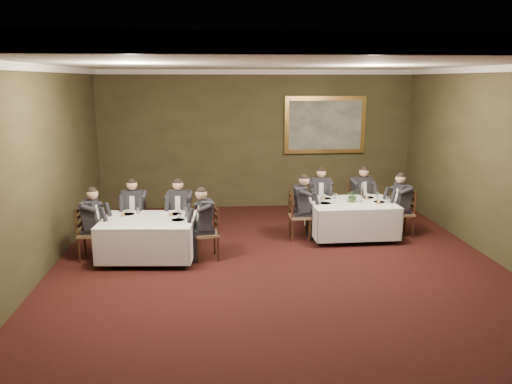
{
  "coord_description": "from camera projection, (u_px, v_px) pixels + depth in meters",
  "views": [
    {
      "loc": [
        -1.1,
        -7.69,
        3.25
      ],
      "look_at": [
        -0.31,
        1.59,
        1.15
      ],
      "focal_mm": 35.0,
      "sensor_mm": 36.0,
      "label": 1
    }
  ],
  "objects": [
    {
      "name": "table_second",
      "position": [
        149.0,
        236.0,
        9.17
      ],
      "size": [
        1.8,
        1.43,
        0.67
      ],
      "rotation": [
        0.0,
        0.0,
        -0.08
      ],
      "color": "#311C0D",
      "rests_on": "ground"
    },
    {
      "name": "left_wall",
      "position": [
        23.0,
        181.0,
        7.57
      ],
      "size": [
        0.1,
        10.0,
        3.5
      ],
      "primitive_type": "cube",
      "color": "#332F19",
      "rests_on": "ground"
    },
    {
      "name": "place_setting_table_second",
      "position": [
        131.0,
        212.0,
        9.47
      ],
      "size": [
        0.33,
        0.31,
        0.14
      ],
      "color": "white",
      "rests_on": "table_second"
    },
    {
      "name": "chair_sec_backright",
      "position": [
        181.0,
        230.0,
        10.06
      ],
      "size": [
        0.51,
        0.5,
        1.0
      ],
      "rotation": [
        0.0,
        0.0,
        2.95
      ],
      "color": "brown",
      "rests_on": "ground"
    },
    {
      "name": "chair_main_backright",
      "position": [
        360.0,
        212.0,
        11.41
      ],
      "size": [
        0.53,
        0.52,
        1.0
      ],
      "rotation": [
        0.0,
        0.0,
        3.41
      ],
      "color": "brown",
      "rests_on": "ground"
    },
    {
      "name": "chair_sec_endleft",
      "position": [
        91.0,
        244.0,
        9.2
      ],
      "size": [
        0.43,
        0.45,
        1.0
      ],
      "rotation": [
        0.0,
        0.0,
        -1.59
      ],
      "color": "brown",
      "rests_on": "ground"
    },
    {
      "name": "chair_main_backleft",
      "position": [
        319.0,
        213.0,
        11.32
      ],
      "size": [
        0.46,
        0.45,
        1.0
      ],
      "rotation": [
        0.0,
        0.0,
        3.08
      ],
      "color": "brown",
      "rests_on": "ground"
    },
    {
      "name": "chair_main_endleft",
      "position": [
        299.0,
        226.0,
        10.38
      ],
      "size": [
        0.43,
        0.45,
        1.0
      ],
      "rotation": [
        0.0,
        0.0,
        -1.55
      ],
      "color": "brown",
      "rests_on": "ground"
    },
    {
      "name": "front_wall",
      "position": [
        398.0,
        332.0,
        3.04
      ],
      "size": [
        8.0,
        0.1,
        3.5
      ],
      "primitive_type": "cube",
      "color": "#332F19",
      "rests_on": "ground"
    },
    {
      "name": "diner_sec_endleft",
      "position": [
        91.0,
        232.0,
        9.15
      ],
      "size": [
        0.49,
        0.43,
        1.35
      ],
      "rotation": [
        0.0,
        0.0,
        -1.59
      ],
      "color": "black",
      "rests_on": "chair_sec_endleft"
    },
    {
      "name": "chair_sec_backleft",
      "position": [
        135.0,
        230.0,
        10.06
      ],
      "size": [
        0.47,
        0.45,
        1.0
      ],
      "rotation": [
        0.0,
        0.0,
        3.08
      ],
      "color": "brown",
      "rests_on": "ground"
    },
    {
      "name": "place_setting_table_main",
      "position": [
        328.0,
        197.0,
        10.72
      ],
      "size": [
        0.33,
        0.31,
        0.14
      ],
      "color": "white",
      "rests_on": "table_main"
    },
    {
      "name": "candlestick",
      "position": [
        362.0,
        195.0,
        10.37
      ],
      "size": [
        0.06,
        0.06,
        0.41
      ],
      "color": "#AE8135",
      "rests_on": "table_main"
    },
    {
      "name": "table_main",
      "position": [
        351.0,
        216.0,
        10.45
      ],
      "size": [
        1.77,
        1.36,
        0.67
      ],
      "rotation": [
        0.0,
        0.0,
        0.01
      ],
      "color": "#311C0D",
      "rests_on": "ground"
    },
    {
      "name": "back_wall",
      "position": [
        257.0,
        140.0,
        12.76
      ],
      "size": [
        8.0,
        0.1,
        3.5
      ],
      "primitive_type": "cube",
      "color": "#332F19",
      "rests_on": "ground"
    },
    {
      "name": "centerpiece",
      "position": [
        353.0,
        195.0,
        10.34
      ],
      "size": [
        0.29,
        0.26,
        0.3
      ],
      "primitive_type": "imported",
      "rotation": [
        0.0,
        0.0,
        -0.12
      ],
      "color": "#2D5926",
      "rests_on": "table_main"
    },
    {
      "name": "crown_molding",
      "position": [
        285.0,
        67.0,
        7.53
      ],
      "size": [
        8.0,
        10.0,
        0.12
      ],
      "color": "white",
      "rests_on": "back_wall"
    },
    {
      "name": "ground",
      "position": [
        283.0,
        280.0,
        8.28
      ],
      "size": [
        10.0,
        10.0,
        0.0
      ],
      "primitive_type": "plane",
      "color": "black",
      "rests_on": "ground"
    },
    {
      "name": "diner_main_backleft",
      "position": [
        320.0,
        204.0,
        11.25
      ],
      "size": [
        0.44,
        0.5,
        1.35
      ],
      "rotation": [
        0.0,
        0.0,
        3.08
      ],
      "color": "black",
      "rests_on": "chair_main_backleft"
    },
    {
      "name": "diner_sec_endright",
      "position": [
        206.0,
        232.0,
        9.16
      ],
      "size": [
        0.54,
        0.47,
        1.35
      ],
      "rotation": [
        0.0,
        0.0,
        1.73
      ],
      "color": "black",
      "rests_on": "chair_sec_endright"
    },
    {
      "name": "diner_sec_backright",
      "position": [
        180.0,
        219.0,
        10.0
      ],
      "size": [
        0.48,
        0.55,
        1.35
      ],
      "rotation": [
        0.0,
        0.0,
        2.95
      ],
      "color": "black",
      "rests_on": "chair_sec_backright"
    },
    {
      "name": "diner_main_backright",
      "position": [
        360.0,
        203.0,
        11.35
      ],
      "size": [
        0.51,
        0.57,
        1.35
      ],
      "rotation": [
        0.0,
        0.0,
        3.41
      ],
      "color": "black",
      "rests_on": "chair_main_backright"
    },
    {
      "name": "painting",
      "position": [
        325.0,
        125.0,
        12.76
      ],
      "size": [
        2.09,
        0.09,
        1.46
      ],
      "color": "gold",
      "rests_on": "back_wall"
    },
    {
      "name": "chair_main_endright",
      "position": [
        402.0,
        223.0,
        10.6
      ],
      "size": [
        0.45,
        0.47,
        1.0
      ],
      "rotation": [
        0.0,
        0.0,
        1.64
      ],
      "color": "brown",
      "rests_on": "ground"
    },
    {
      "name": "diner_main_endleft",
      "position": [
        300.0,
        215.0,
        10.33
      ],
      "size": [
        0.49,
        0.43,
        1.35
      ],
      "rotation": [
        0.0,
        0.0,
        -1.55
      ],
      "color": "black",
      "rests_on": "chair_main_endleft"
    },
    {
      "name": "ceiling",
      "position": [
        285.0,
        63.0,
        7.51
      ],
      "size": [
        8.0,
        10.0,
        0.1
      ],
      "primitive_type": "cube",
      "color": "silver",
      "rests_on": "back_wall"
    },
    {
      "name": "diner_main_endright",
      "position": [
        402.0,
        212.0,
        10.54
      ],
      "size": [
        0.51,
        0.44,
        1.35
      ],
      "rotation": [
        0.0,
        0.0,
        1.64
      ],
      "color": "black",
      "rests_on": "chair_main_endright"
    },
    {
      "name": "chair_sec_endright",
      "position": [
        207.0,
        244.0,
        9.22
      ],
      "size": [
        0.48,
        0.5,
        1.0
      ],
      "rotation": [
        0.0,
        0.0,
        1.73
      ],
      "color": "brown",
      "rests_on": "ground"
    },
    {
      "name": "diner_sec_backleft",
      "position": [
        135.0,
        220.0,
        10.0
      ],
      "size": [
        0.44,
        0.5,
        1.35
      ],
      "rotation": [
        0.0,
        0.0,
        3.08
      ],
      "color": "black",
      "rests_on": "chair_sec_backleft"
    }
  ]
}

